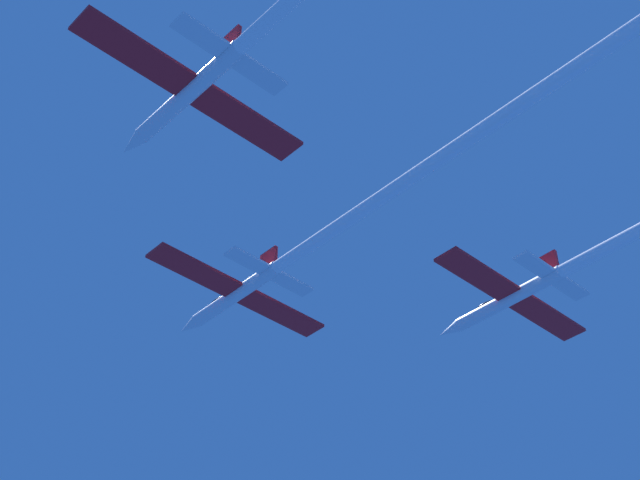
% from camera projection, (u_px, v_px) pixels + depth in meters
% --- Properties ---
extents(jet_lead, '(19.48, 68.85, 3.23)m').
position_uv_depth(jet_lead, '(394.00, 189.00, 77.96)').
color(jet_lead, white).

